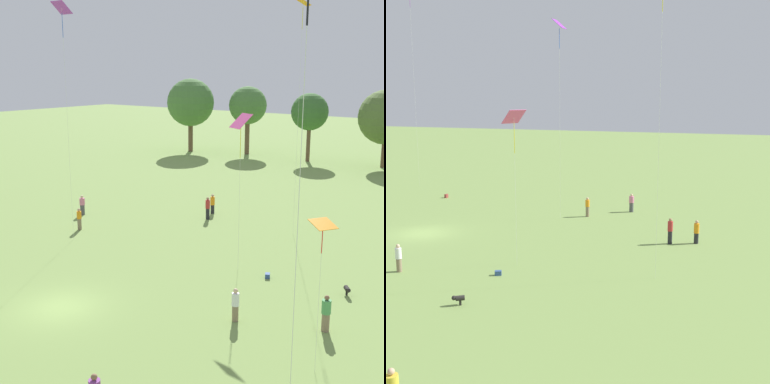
# 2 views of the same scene
# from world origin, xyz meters

# --- Properties ---
(ground_plane) EXTENTS (240.00, 240.00, 0.00)m
(ground_plane) POSITION_xyz_m (0.00, 0.00, 0.00)
(ground_plane) COLOR #7A994C
(person_1) EXTENTS (0.51, 0.51, 1.73)m
(person_1) POSITION_xyz_m (-9.92, 10.09, 0.86)
(person_1) COLOR #847056
(person_1) RESTS_ON ground_plane
(person_2) EXTENTS (0.41, 0.41, 1.72)m
(person_2) POSITION_xyz_m (-4.36, 20.35, 0.86)
(person_2) COLOR #232328
(person_2) RESTS_ON ground_plane
(person_4) EXTENTS (0.51, 0.51, 1.70)m
(person_4) POSITION_xyz_m (-13.14, 13.26, 0.83)
(person_4) COLOR #4C4C51
(person_4) RESTS_ON ground_plane
(person_5) EXTENTS (0.48, 0.48, 1.90)m
(person_5) POSITION_xyz_m (-3.61, 18.58, 0.95)
(person_5) COLOR #232328
(person_5) RESTS_ON ground_plane
(person_6) EXTENTS (0.46, 0.46, 1.73)m
(person_6) POSITION_xyz_m (8.25, 4.24, 0.87)
(person_6) COLOR #847056
(person_6) RESTS_ON ground_plane
(kite_5) EXTENTS (1.52, 1.39, 9.74)m
(kite_5) POSITION_xyz_m (4.56, 10.36, 9.08)
(kite_5) COLOR #E54C99
(kite_5) RESTS_ON ground_plane
(kite_8) EXTENTS (1.11, 1.05, 22.08)m
(kite_8) POSITION_xyz_m (-18.73, -14.15, 20.45)
(kite_8) COLOR #E54C99
(kite_8) RESTS_ON ground_plane
(kite_9) EXTENTS (1.19, 0.92, 16.74)m
(kite_9) POSITION_xyz_m (-8.37, 8.13, 15.78)
(kite_9) COLOR purple
(kite_9) RESTS_ON ground_plane
(dog_0) EXTENTS (0.55, 0.63, 0.54)m
(dog_0) POSITION_xyz_m (11.60, 10.55, 0.37)
(dog_0) COLOR black
(dog_0) RESTS_ON ground_plane
(picnic_bag_1) EXTENTS (0.43, 0.48, 0.28)m
(picnic_bag_1) POSITION_xyz_m (6.76, 10.21, 0.14)
(picnic_bag_1) COLOR #33518C
(picnic_bag_1) RESTS_ON ground_plane
(picnic_bag_2) EXTENTS (0.37, 0.27, 0.39)m
(picnic_bag_2) POSITION_xyz_m (-13.20, -6.73, 0.19)
(picnic_bag_2) COLOR #933833
(picnic_bag_2) RESTS_ON ground_plane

